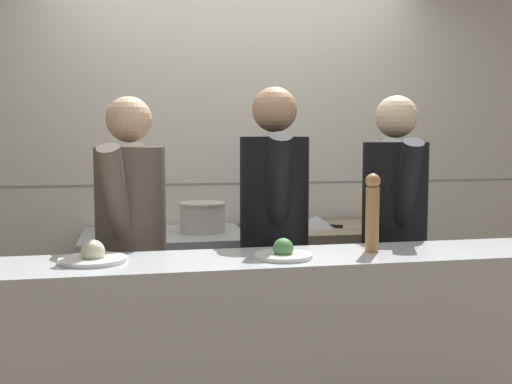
% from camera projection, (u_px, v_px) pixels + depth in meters
% --- Properties ---
extents(wall_back_tiled, '(8.00, 0.06, 2.60)m').
position_uv_depth(wall_back_tiled, '(234.00, 161.00, 4.02)').
color(wall_back_tiled, silver).
rests_on(wall_back_tiled, ground_plane).
extents(oven_range, '(0.96, 0.71, 0.89)m').
position_uv_depth(oven_range, '(165.00, 306.00, 3.60)').
color(oven_range, '#38383D').
rests_on(oven_range, ground_plane).
extents(prep_counter, '(0.96, 0.65, 0.89)m').
position_uv_depth(prep_counter, '(322.00, 297.00, 3.80)').
color(prep_counter, gray).
rests_on(prep_counter, ground_plane).
extents(pass_counter, '(2.59, 0.45, 0.95)m').
position_uv_depth(pass_counter, '(298.00, 367.00, 2.55)').
color(pass_counter, '#B7BABF').
rests_on(pass_counter, ground_plane).
extents(stock_pot, '(0.33, 0.33, 0.18)m').
position_uv_depth(stock_pot, '(129.00, 217.00, 3.57)').
color(stock_pot, beige).
rests_on(stock_pot, oven_range).
extents(sauce_pot, '(0.29, 0.29, 0.18)m').
position_uv_depth(sauce_pot, '(202.00, 216.00, 3.59)').
color(sauce_pot, beige).
rests_on(sauce_pot, oven_range).
extents(mixing_bowl_steel, '(0.26, 0.26, 0.07)m').
position_uv_depth(mixing_bowl_steel, '(316.00, 221.00, 3.78)').
color(mixing_bowl_steel, '#B7BABF').
rests_on(mixing_bowl_steel, prep_counter).
extents(chefs_knife, '(0.34, 0.20, 0.02)m').
position_uv_depth(chefs_knife, '(349.00, 227.00, 3.71)').
color(chefs_knife, '#B7BABF').
rests_on(chefs_knife, prep_counter).
extents(plated_dish_main, '(0.27, 0.27, 0.09)m').
position_uv_depth(plated_dish_main, '(93.00, 257.00, 2.37)').
color(plated_dish_main, white).
rests_on(plated_dish_main, pass_counter).
extents(plated_dish_appetiser, '(0.24, 0.24, 0.09)m').
position_uv_depth(plated_dish_appetiser, '(283.00, 253.00, 2.45)').
color(plated_dish_appetiser, white).
rests_on(plated_dish_appetiser, pass_counter).
extents(pepper_mill, '(0.06, 0.06, 0.34)m').
position_uv_depth(pepper_mill, '(372.00, 211.00, 2.57)').
color(pepper_mill, '#AD7A47').
rests_on(pepper_mill, pass_counter).
extents(chef_head_cook, '(0.42, 0.71, 1.64)m').
position_uv_depth(chef_head_cook, '(131.00, 249.00, 2.87)').
color(chef_head_cook, black).
rests_on(chef_head_cook, ground_plane).
extents(chef_sous, '(0.40, 0.75, 1.70)m').
position_uv_depth(chef_sous, '(274.00, 237.00, 3.02)').
color(chef_sous, black).
rests_on(chef_sous, ground_plane).
extents(chef_line, '(0.39, 0.73, 1.67)m').
position_uv_depth(chef_line, '(394.00, 236.00, 3.17)').
color(chef_line, black).
rests_on(chef_line, ground_plane).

